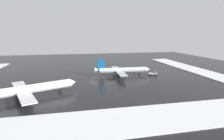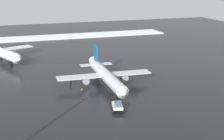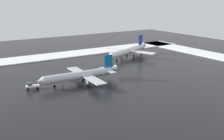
% 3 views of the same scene
% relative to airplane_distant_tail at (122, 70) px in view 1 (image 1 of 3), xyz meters
% --- Properties ---
extents(ground_plane, '(240.00, 240.00, 0.00)m').
position_rel_airplane_distant_tail_xyz_m(ground_plane, '(-16.61, -1.35, -3.16)').
color(ground_plane, black).
extents(snow_bank_far, '(152.00, 16.00, 0.39)m').
position_rel_airplane_distant_tail_xyz_m(snow_bank_far, '(-16.61, -51.35, -2.96)').
color(snow_bank_far, white).
rests_on(snow_bank_far, ground_plane).
extents(snow_bank_right, '(14.00, 116.00, 0.39)m').
position_rel_airplane_distant_tail_xyz_m(snow_bank_right, '(50.39, -1.35, -2.96)').
color(snow_bank_right, white).
rests_on(snow_bank_right, ground_plane).
extents(airplane_distant_tail, '(32.14, 26.62, 9.55)m').
position_rel_airplane_distant_tail_xyz_m(airplane_distant_tail, '(0.00, 0.00, 0.00)').
color(airplane_distant_tail, silver).
rests_on(airplane_distant_tail, ground_plane).
extents(airplane_parked_portside, '(33.29, 28.21, 10.37)m').
position_rel_airplane_distant_tail_xyz_m(airplane_parked_portside, '(-42.03, -27.77, 0.27)').
color(airplane_parked_portside, white).
rests_on(airplane_parked_portside, ground_plane).
extents(pushback_tug, '(4.99, 3.24, 2.50)m').
position_rel_airplane_distant_tail_xyz_m(pushback_tug, '(17.51, -2.97, -1.87)').
color(pushback_tug, silver).
rests_on(pushback_tug, ground_plane).
extents(ground_crew_beside_wing, '(0.36, 0.36, 1.71)m').
position_rel_airplane_distant_tail_xyz_m(ground_crew_beside_wing, '(7.72, 1.10, -2.19)').
color(ground_crew_beside_wing, black).
rests_on(ground_crew_beside_wing, ground_plane).
extents(ground_crew_by_nose_gear, '(0.36, 0.36, 1.71)m').
position_rel_airplane_distant_tail_xyz_m(ground_crew_by_nose_gear, '(-1.38, 4.66, -2.19)').
color(ground_crew_by_nose_gear, black).
rests_on(ground_crew_by_nose_gear, ground_plane).
extents(ground_crew_mid_apron, '(0.36, 0.36, 1.71)m').
position_rel_airplane_distant_tail_xyz_m(ground_crew_mid_apron, '(-4.96, -8.87, -2.19)').
color(ground_crew_mid_apron, black).
rests_on(ground_crew_mid_apron, ground_plane).
extents(traffic_cone_near_nose, '(0.36, 0.36, 0.55)m').
position_rel_airplane_distant_tail_xyz_m(traffic_cone_near_nose, '(8.94, -9.31, -2.88)').
color(traffic_cone_near_nose, orange).
rests_on(traffic_cone_near_nose, ground_plane).
extents(traffic_cone_mid_line, '(0.36, 0.36, 0.55)m').
position_rel_airplane_distant_tail_xyz_m(traffic_cone_mid_line, '(0.34, -6.97, -2.88)').
color(traffic_cone_mid_line, orange).
rests_on(traffic_cone_mid_line, ground_plane).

